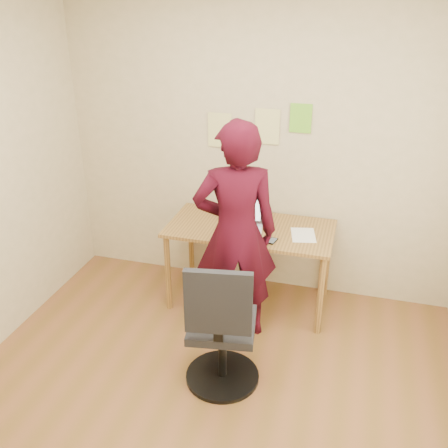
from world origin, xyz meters
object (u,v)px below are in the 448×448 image
(laptop, at_px, (241,222))
(person, at_px, (236,233))
(office_chair, at_px, (221,335))
(phone, at_px, (272,241))
(desk, at_px, (250,236))

(laptop, height_order, person, person)
(office_chair, xyz_separation_m, person, (-0.07, 0.65, 0.45))
(person, bearing_deg, laptop, -101.41)
(laptop, xyz_separation_m, person, (0.06, -0.40, 0.09))
(laptop, bearing_deg, office_chair, -91.03)
(office_chair, bearing_deg, person, 87.11)
(office_chair, height_order, person, person)
(phone, height_order, person, person)
(laptop, distance_m, phone, 0.35)
(desk, bearing_deg, phone, -42.47)
(laptop, bearing_deg, desk, 16.55)
(laptop, height_order, phone, laptop)
(phone, distance_m, person, 0.36)
(person, bearing_deg, phone, -157.00)
(phone, bearing_deg, office_chair, -88.80)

